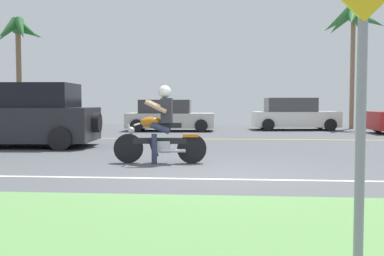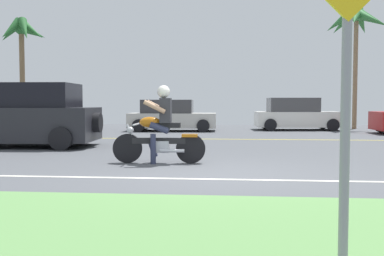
{
  "view_description": "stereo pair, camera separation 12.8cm",
  "coord_description": "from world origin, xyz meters",
  "px_view_note": "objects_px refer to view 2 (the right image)",
  "views": [
    {
      "loc": [
        0.27,
        -8.19,
        1.3
      ],
      "look_at": [
        -0.69,
        3.54,
        0.63
      ],
      "focal_mm": 42.35,
      "sensor_mm": 36.0,
      "label": 1
    },
    {
      "loc": [
        0.4,
        -8.18,
        1.3
      ],
      "look_at": [
        -0.69,
        3.54,
        0.63
      ],
      "focal_mm": 42.35,
      "sensor_mm": 36.0,
      "label": 2
    }
  ],
  "objects_px": {
    "parked_car_0": "(43,114)",
    "parked_car_1": "(171,116)",
    "motorcyclist": "(160,130)",
    "suv_nearby": "(15,116)",
    "parked_car_2": "(296,115)",
    "palm_tree_0": "(356,23)",
    "motorcyclist_distant": "(14,122)",
    "street_sign": "(347,75)",
    "palm_tree_1": "(22,36)"
  },
  "relations": [
    {
      "from": "motorcyclist",
      "to": "suv_nearby",
      "type": "relative_size",
      "value": 0.4
    },
    {
      "from": "parked_car_1",
      "to": "palm_tree_1",
      "type": "bearing_deg",
      "value": 155.67
    },
    {
      "from": "motorcyclist",
      "to": "suv_nearby",
      "type": "distance_m",
      "value": 5.8
    },
    {
      "from": "parked_car_0",
      "to": "parked_car_1",
      "type": "distance_m",
      "value": 6.24
    },
    {
      "from": "parked_car_2",
      "to": "motorcyclist",
      "type": "bearing_deg",
      "value": -110.23
    },
    {
      "from": "motorcyclist",
      "to": "parked_car_0",
      "type": "distance_m",
      "value": 13.55
    },
    {
      "from": "parked_car_2",
      "to": "palm_tree_1",
      "type": "bearing_deg",
      "value": 169.27
    },
    {
      "from": "parked_car_1",
      "to": "parked_car_0",
      "type": "bearing_deg",
      "value": 176.88
    },
    {
      "from": "motorcyclist_distant",
      "to": "street_sign",
      "type": "xyz_separation_m",
      "value": [
        8.66,
        -12.96,
        0.9
      ]
    },
    {
      "from": "parked_car_1",
      "to": "street_sign",
      "type": "relative_size",
      "value": 1.67
    },
    {
      "from": "motorcyclist_distant",
      "to": "palm_tree_0",
      "type": "bearing_deg",
      "value": 26.92
    },
    {
      "from": "parked_car_0",
      "to": "street_sign",
      "type": "xyz_separation_m",
      "value": [
        9.77,
        -17.99,
        0.71
      ]
    },
    {
      "from": "motorcyclist",
      "to": "palm_tree_0",
      "type": "bearing_deg",
      "value": 60.69
    },
    {
      "from": "motorcyclist_distant",
      "to": "street_sign",
      "type": "bearing_deg",
      "value": -56.26
    },
    {
      "from": "motorcyclist",
      "to": "parked_car_0",
      "type": "xyz_separation_m",
      "value": [
        -7.51,
        11.28,
        0.05
      ]
    },
    {
      "from": "parked_car_0",
      "to": "parked_car_1",
      "type": "bearing_deg",
      "value": -3.12
    },
    {
      "from": "parked_car_0",
      "to": "parked_car_2",
      "type": "relative_size",
      "value": 1.02
    },
    {
      "from": "suv_nearby",
      "to": "parked_car_0",
      "type": "relative_size",
      "value": 1.21
    },
    {
      "from": "parked_car_2",
      "to": "parked_car_1",
      "type": "bearing_deg",
      "value": -167.71
    },
    {
      "from": "palm_tree_0",
      "to": "parked_car_0",
      "type": "bearing_deg",
      "value": -172.35
    },
    {
      "from": "palm_tree_0",
      "to": "motorcyclist_distant",
      "type": "xyz_separation_m",
      "value": [
        -13.87,
        -7.04,
        -4.56
      ]
    },
    {
      "from": "parked_car_1",
      "to": "motorcyclist_distant",
      "type": "distance_m",
      "value": 6.95
    },
    {
      "from": "suv_nearby",
      "to": "palm_tree_0",
      "type": "bearing_deg",
      "value": 39.33
    },
    {
      "from": "parked_car_1",
      "to": "motorcyclist_distant",
      "type": "height_order",
      "value": "parked_car_1"
    },
    {
      "from": "parked_car_0",
      "to": "palm_tree_0",
      "type": "distance_m",
      "value": 15.73
    },
    {
      "from": "motorcyclist",
      "to": "parked_car_2",
      "type": "bearing_deg",
      "value": 69.77
    },
    {
      "from": "parked_car_0",
      "to": "parked_car_2",
      "type": "bearing_deg",
      "value": 4.38
    },
    {
      "from": "suv_nearby",
      "to": "parked_car_2",
      "type": "bearing_deg",
      "value": 43.92
    },
    {
      "from": "suv_nearby",
      "to": "motorcyclist_distant",
      "type": "xyz_separation_m",
      "value": [
        -1.58,
        3.02,
        -0.33
      ]
    },
    {
      "from": "suv_nearby",
      "to": "parked_car_2",
      "type": "height_order",
      "value": "suv_nearby"
    },
    {
      "from": "motorcyclist",
      "to": "parked_car_2",
      "type": "xyz_separation_m",
      "value": [
        4.5,
        12.2,
        0.0
      ]
    },
    {
      "from": "parked_car_1",
      "to": "motorcyclist",
      "type": "bearing_deg",
      "value": -83.3
    },
    {
      "from": "motorcyclist",
      "to": "palm_tree_1",
      "type": "relative_size",
      "value": 0.33
    },
    {
      "from": "palm_tree_0",
      "to": "street_sign",
      "type": "bearing_deg",
      "value": -104.59
    },
    {
      "from": "suv_nearby",
      "to": "palm_tree_1",
      "type": "height_order",
      "value": "palm_tree_1"
    },
    {
      "from": "parked_car_2",
      "to": "palm_tree_1",
      "type": "xyz_separation_m",
      "value": [
        -14.74,
        2.79,
        4.27
      ]
    },
    {
      "from": "parked_car_0",
      "to": "street_sign",
      "type": "height_order",
      "value": "street_sign"
    },
    {
      "from": "motorcyclist",
      "to": "suv_nearby",
      "type": "height_order",
      "value": "suv_nearby"
    },
    {
      "from": "parked_car_0",
      "to": "parked_car_1",
      "type": "height_order",
      "value": "parked_car_0"
    },
    {
      "from": "parked_car_0",
      "to": "motorcyclist_distant",
      "type": "xyz_separation_m",
      "value": [
        1.11,
        -5.03,
        -0.18
      ]
    },
    {
      "from": "suv_nearby",
      "to": "parked_car_2",
      "type": "xyz_separation_m",
      "value": [
        9.32,
        8.97,
        -0.2
      ]
    },
    {
      "from": "motorcyclist",
      "to": "palm_tree_1",
      "type": "height_order",
      "value": "palm_tree_1"
    },
    {
      "from": "parked_car_0",
      "to": "motorcyclist",
      "type": "bearing_deg",
      "value": -56.32
    },
    {
      "from": "parked_car_2",
      "to": "suv_nearby",
      "type": "bearing_deg",
      "value": -136.08
    },
    {
      "from": "parked_car_1",
      "to": "palm_tree_0",
      "type": "xyz_separation_m",
      "value": [
        8.74,
        2.35,
        4.46
      ]
    },
    {
      "from": "parked_car_2",
      "to": "palm_tree_0",
      "type": "xyz_separation_m",
      "value": [
        2.96,
        1.09,
        4.42
      ]
    },
    {
      "from": "suv_nearby",
      "to": "motorcyclist_distant",
      "type": "height_order",
      "value": "suv_nearby"
    },
    {
      "from": "palm_tree_0",
      "to": "motorcyclist_distant",
      "type": "height_order",
      "value": "palm_tree_0"
    },
    {
      "from": "suv_nearby",
      "to": "street_sign",
      "type": "relative_size",
      "value": 2.09
    },
    {
      "from": "motorcyclist_distant",
      "to": "parked_car_2",
      "type": "bearing_deg",
      "value": 28.62
    }
  ]
}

